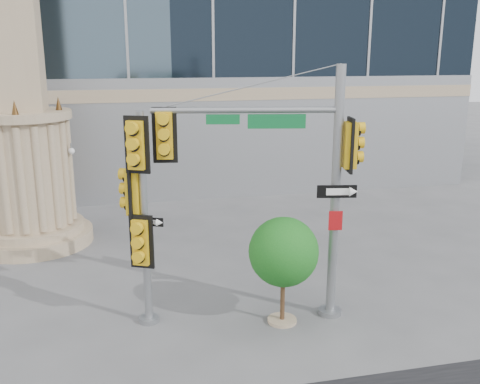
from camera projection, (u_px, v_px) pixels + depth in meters
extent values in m
plane|color=#545456|center=(235.00, 344.00, 13.53)|extent=(120.00, 120.00, 0.00)
cylinder|color=tan|center=(35.00, 237.00, 20.68)|extent=(4.40, 4.40, 0.50)
cylinder|color=tan|center=(34.00, 227.00, 20.58)|extent=(3.80, 3.80, 0.30)
cylinder|color=tan|center=(28.00, 172.00, 20.04)|extent=(3.00, 3.00, 4.00)
cylinder|color=tan|center=(22.00, 115.00, 19.49)|extent=(3.50, 3.50, 0.30)
cone|color=#472D14|center=(58.00, 103.00, 19.67)|extent=(0.24, 0.24, 0.50)
cylinder|color=slate|center=(330.00, 311.00, 15.08)|extent=(0.64, 0.64, 0.14)
cylinder|color=slate|center=(335.00, 196.00, 14.24)|extent=(0.25, 0.25, 6.88)
cylinder|color=slate|center=(245.00, 110.00, 13.57)|extent=(4.76, 1.05, 0.16)
cube|color=#0B612B|center=(277.00, 121.00, 13.65)|extent=(1.47, 0.32, 0.37)
cube|color=gold|center=(165.00, 135.00, 13.66)|extent=(0.68, 0.43, 1.43)
cube|color=gold|center=(350.00, 145.00, 13.90)|extent=(0.43, 0.68, 1.43)
cube|color=black|center=(337.00, 192.00, 14.04)|extent=(1.04, 0.23, 0.34)
cube|color=#A80F13|center=(335.00, 221.00, 14.24)|extent=(0.37, 0.10, 0.53)
cylinder|color=slate|center=(149.00, 319.00, 14.64)|extent=(0.55, 0.55, 0.14)
cylinder|color=slate|center=(145.00, 222.00, 13.94)|extent=(0.21, 0.21, 5.75)
cube|color=gold|center=(137.00, 145.00, 13.18)|extent=(0.71, 0.56, 1.44)
cube|color=gold|center=(134.00, 191.00, 13.78)|extent=(0.56, 0.71, 1.44)
cube|color=gold|center=(142.00, 242.00, 13.81)|extent=(0.71, 0.56, 1.44)
cube|color=black|center=(150.00, 222.00, 13.75)|extent=(0.66, 0.33, 0.23)
cylinder|color=tan|center=(282.00, 320.00, 14.64)|extent=(0.80, 0.80, 0.09)
cylinder|color=#382314|center=(283.00, 295.00, 14.45)|extent=(0.12, 0.12, 1.60)
sphere|color=#166019|center=(284.00, 252.00, 14.14)|extent=(1.86, 1.86, 1.86)
sphere|color=#166019|center=(295.00, 257.00, 14.50)|extent=(1.15, 1.15, 1.15)
sphere|color=#166019|center=(275.00, 264.00, 13.92)|extent=(0.98, 0.98, 0.98)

